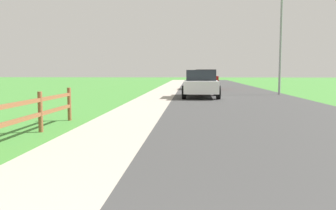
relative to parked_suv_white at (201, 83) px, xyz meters
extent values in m
plane|color=#428635|center=(-1.54, 4.88, -0.77)|extent=(120.00, 120.00, 0.00)
cube|color=#3C3C3C|center=(1.96, 6.88, -0.77)|extent=(7.00, 66.00, 0.01)
cube|color=#AFA496|center=(-4.54, 6.88, -0.77)|extent=(6.00, 66.00, 0.01)
cube|color=#428635|center=(-6.04, 6.88, -0.77)|extent=(5.00, 66.00, 0.00)
cylinder|color=brown|center=(-4.16, -11.88, -0.28)|extent=(0.11, 0.11, 0.98)
cylinder|color=brown|center=(-4.16, -9.85, -0.28)|extent=(0.11, 0.11, 0.98)
cube|color=white|center=(0.00, 0.02, -0.15)|extent=(1.87, 4.54, 0.65)
cube|color=#1E232B|center=(0.00, -0.06, 0.47)|extent=(1.62, 2.27, 0.58)
cylinder|color=black|center=(0.88, -1.39, -0.42)|extent=(0.23, 0.71, 0.71)
cylinder|color=black|center=(-0.92, -1.36, -0.42)|extent=(0.23, 0.71, 0.71)
cylinder|color=black|center=(0.92, 1.40, -0.42)|extent=(0.23, 0.71, 0.71)
cylinder|color=black|center=(-0.87, 1.43, -0.42)|extent=(0.23, 0.71, 0.71)
cube|color=maroon|center=(0.64, 9.28, -0.07)|extent=(1.82, 4.88, 0.76)
cube|color=#1E232B|center=(0.64, 9.25, 0.57)|extent=(1.60, 2.48, 0.52)
cylinder|color=black|center=(1.53, 7.77, -0.40)|extent=(0.22, 0.76, 0.75)
cylinder|color=black|center=(-0.27, 7.78, -0.40)|extent=(0.22, 0.76, 0.75)
cylinder|color=black|center=(1.55, 10.78, -0.40)|extent=(0.22, 0.76, 0.75)
cylinder|color=black|center=(-0.26, 10.79, -0.40)|extent=(0.22, 0.76, 0.75)
cylinder|color=gray|center=(4.95, 2.46, 2.75)|extent=(0.14, 0.14, 7.04)
camera|label=1|loc=(-0.59, -20.10, 0.69)|focal=38.02mm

